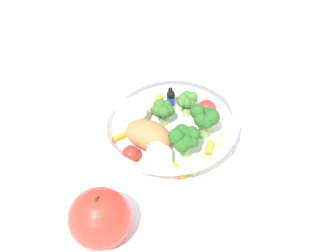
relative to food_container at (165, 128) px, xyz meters
The scene contains 3 objects.
ground_plane 0.03m from the food_container, 109.02° to the left, with size 2.40×2.40×0.00m, color white.
food_container is the anchor object (origin of this frame).
loose_apple 0.18m from the food_container, 31.50° to the right, with size 0.08×0.08×0.09m.
Camera 1 is at (0.44, -0.04, 0.52)m, focal length 46.65 mm.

